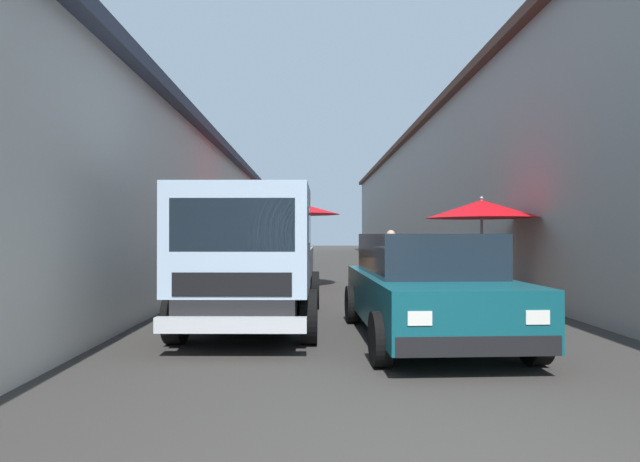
# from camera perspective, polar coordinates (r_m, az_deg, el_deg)

# --- Properties ---
(ground) EXTENTS (90.00, 90.00, 0.00)m
(ground) POSITION_cam_1_polar(r_m,az_deg,el_deg) (16.08, 1.98, -5.51)
(ground) COLOR #33302D
(building_left_whitewash) EXTENTS (49.80, 7.50, 4.23)m
(building_left_whitewash) POSITION_cam_1_polar(r_m,az_deg,el_deg) (19.30, -20.01, 1.68)
(building_left_whitewash) COLOR beige
(building_left_whitewash) RESTS_ON ground
(building_right_concrete) EXTENTS (49.80, 7.50, 6.02)m
(building_right_concrete) POSITION_cam_1_polar(r_m,az_deg,el_deg) (19.96, 22.52, 4.19)
(building_right_concrete) COLOR gray
(building_right_concrete) RESTS_ON ground
(fruit_stall_far_right) EXTENTS (2.53, 2.53, 2.41)m
(fruit_stall_far_right) POSITION_cam_1_polar(r_m,az_deg,el_deg) (13.35, -3.24, 1.05)
(fruit_stall_far_right) COLOR #9E9EA3
(fruit_stall_far_right) RESTS_ON ground
(fruit_stall_near_right) EXTENTS (2.28, 2.28, 2.22)m
(fruit_stall_near_right) POSITION_cam_1_polar(r_m,az_deg,el_deg) (10.67, 18.23, 0.99)
(fruit_stall_near_right) COLOR #9E9EA3
(fruit_stall_near_right) RESTS_ON ground
(fruit_stall_near_left) EXTENTS (2.68, 2.68, 2.09)m
(fruit_stall_near_left) POSITION_cam_1_polar(r_m,az_deg,el_deg) (22.52, -5.32, 0.04)
(fruit_stall_near_left) COLOR #9E9EA3
(fruit_stall_near_left) RESTS_ON ground
(hatchback_car) EXTENTS (3.96, 2.02, 1.45)m
(hatchback_car) POSITION_cam_1_polar(r_m,az_deg,el_deg) (6.96, 12.12, -6.20)
(hatchback_car) COLOR #0F4C56
(hatchback_car) RESTS_ON ground
(delivery_truck) EXTENTS (4.96, 2.06, 2.08)m
(delivery_truck) POSITION_cam_1_polar(r_m,az_deg,el_deg) (7.24, -8.09, -3.57)
(delivery_truck) COLOR black
(delivery_truck) RESTS_ON ground
(vendor_by_crates) EXTENTS (0.27, 0.62, 1.54)m
(vendor_by_crates) POSITION_cam_1_polar(r_m,az_deg,el_deg) (11.78, 8.23, -3.11)
(vendor_by_crates) COLOR #232328
(vendor_by_crates) RESTS_ON ground
(parked_scooter) EXTENTS (1.65, 0.63, 1.14)m
(parked_scooter) POSITION_cam_1_polar(r_m,az_deg,el_deg) (12.19, -9.09, -5.05)
(parked_scooter) COLOR black
(parked_scooter) RESTS_ON ground
(plastic_stool) EXTENTS (0.30, 0.30, 0.43)m
(plastic_stool) POSITION_cam_1_polar(r_m,az_deg,el_deg) (17.22, -2.77, -4.08)
(plastic_stool) COLOR red
(plastic_stool) RESTS_ON ground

